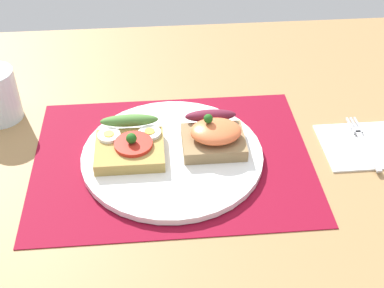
{
  "coord_description": "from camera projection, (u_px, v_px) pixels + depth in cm",
  "views": [
    {
      "loc": [
        -2.1,
        -59.58,
        51.62
      ],
      "look_at": [
        3.0,
        0.0,
        2.81
      ],
      "focal_mm": 48.2,
      "sensor_mm": 36.0,
      "label": 1
    }
  ],
  "objects": [
    {
      "name": "ground_plane",
      "position": [
        173.0,
        167.0,
        0.8
      ],
      "size": [
        120.0,
        90.0,
        3.2
      ],
      "primitive_type": "cube",
      "color": "#997346"
    },
    {
      "name": "placemat",
      "position": [
        172.0,
        159.0,
        0.79
      ],
      "size": [
        42.12,
        31.83,
        0.3
      ],
      "primitive_type": "cube",
      "color": "maroon",
      "rests_on": "ground_plane"
    },
    {
      "name": "sandwich_salmon",
      "position": [
        214.0,
        135.0,
        0.78
      ],
      "size": [
        9.44,
        9.25,
        5.71
      ],
      "color": "#8F734C",
      "rests_on": "plate"
    },
    {
      "name": "fork",
      "position": [
        363.0,
        141.0,
        0.81
      ],
      "size": [
        1.62,
        13.34,
        0.32
      ],
      "color": "#B7B7BC",
      "rests_on": "napkin"
    },
    {
      "name": "sandwich_egg_tomato",
      "position": [
        130.0,
        143.0,
        0.78
      ],
      "size": [
        10.24,
        10.27,
        4.0
      ],
      "color": "#AB8B46",
      "rests_on": "plate"
    },
    {
      "name": "napkin",
      "position": [
        369.0,
        144.0,
        0.81
      ],
      "size": [
        14.83,
        11.41,
        0.6
      ],
      "primitive_type": "cube",
      "color": "white",
      "rests_on": "ground_plane"
    },
    {
      "name": "plate",
      "position": [
        172.0,
        155.0,
        0.78
      ],
      "size": [
        27.5,
        27.5,
        1.01
      ],
      "primitive_type": "cylinder",
      "color": "white",
      "rests_on": "placemat"
    }
  ]
}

